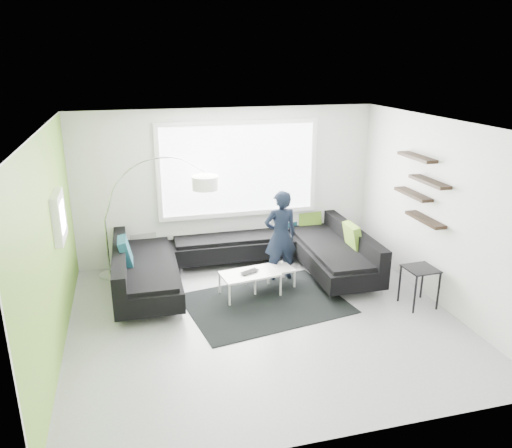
{
  "coord_description": "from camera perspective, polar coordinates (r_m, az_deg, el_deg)",
  "views": [
    {
      "loc": [
        -1.74,
        -6.22,
        3.63
      ],
      "look_at": [
        0.12,
        0.9,
        1.16
      ],
      "focal_mm": 35.0,
      "sensor_mm": 36.0,
      "label": 1
    }
  ],
  "objects": [
    {
      "name": "laptop",
      "position": [
        7.91,
        -0.52,
        -5.61
      ],
      "size": [
        0.48,
        0.46,
        0.03
      ],
      "primitive_type": "imported",
      "rotation": [
        0.0,
        0.0,
        0.46
      ],
      "color": "black",
      "rests_on": "coffee_table"
    },
    {
      "name": "coffee_table",
      "position": [
        8.16,
        0.48,
        -6.41
      ],
      "size": [
        1.25,
        0.84,
        0.38
      ],
      "primitive_type": "cube",
      "rotation": [
        0.0,
        0.0,
        0.14
      ],
      "color": "silver",
      "rests_on": "ground"
    },
    {
      "name": "person",
      "position": [
        8.38,
        2.82,
        -1.34
      ],
      "size": [
        0.6,
        0.42,
        1.57
      ],
      "primitive_type": "imported",
      "rotation": [
        0.0,
        0.0,
        3.18
      ],
      "color": "black",
      "rests_on": "ground"
    },
    {
      "name": "rug",
      "position": [
        7.83,
        1.12,
        -9.03
      ],
      "size": [
        2.62,
        2.09,
        0.01
      ],
      "primitive_type": "cube",
      "rotation": [
        0.0,
        0.0,
        0.17
      ],
      "color": "black",
      "rests_on": "ground"
    },
    {
      "name": "ground",
      "position": [
        7.41,
        0.87,
        -10.8
      ],
      "size": [
        5.5,
        5.5,
        0.0
      ],
      "primitive_type": "plane",
      "color": "gray",
      "rests_on": "ground"
    },
    {
      "name": "arc_lamp",
      "position": [
        8.75,
        -16.91,
        0.52
      ],
      "size": [
        2.11,
        1.28,
        2.09
      ],
      "primitive_type": null,
      "rotation": [
        0.0,
        0.0,
        -0.23
      ],
      "color": "silver",
      "rests_on": "ground"
    },
    {
      "name": "side_table",
      "position": [
        8.04,
        18.1,
        -6.84
      ],
      "size": [
        0.47,
        0.47,
        0.62
      ],
      "primitive_type": "cube",
      "rotation": [
        0.0,
        0.0,
        0.04
      ],
      "color": "black",
      "rests_on": "ground"
    },
    {
      "name": "room_shell",
      "position": [
        6.91,
        0.79,
        3.25
      ],
      "size": [
        5.54,
        5.04,
        2.82
      ],
      "color": "silver",
      "rests_on": "ground"
    },
    {
      "name": "sectional_sofa",
      "position": [
        8.54,
        -1.66,
        -3.71
      ],
      "size": [
        4.23,
        2.64,
        0.91
      ],
      "rotation": [
        0.0,
        0.0,
        -0.01
      ],
      "color": "black",
      "rests_on": "ground"
    }
  ]
}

